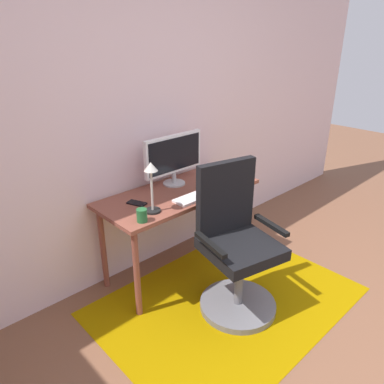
# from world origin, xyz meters

# --- Properties ---
(wall_back) EXTENTS (6.00, 0.10, 2.60)m
(wall_back) POSITION_xyz_m (0.00, 2.20, 1.30)
(wall_back) COLOR silver
(wall_back) RESTS_ON ground
(area_rug) EXTENTS (1.85, 1.35, 0.01)m
(area_rug) POSITION_xyz_m (0.00, 1.29, 0.00)
(area_rug) COLOR #8E6801
(area_rug) RESTS_ON ground
(desk) EXTENTS (1.29, 0.56, 0.72)m
(desk) POSITION_xyz_m (0.03, 1.85, 0.63)
(desk) COLOR brown
(desk) RESTS_ON ground
(monitor) EXTENTS (0.55, 0.18, 0.41)m
(monitor) POSITION_xyz_m (0.09, 1.99, 0.95)
(monitor) COLOR #B2B2B7
(monitor) RESTS_ON desk
(keyboard) EXTENTS (0.43, 0.13, 0.02)m
(keyboard) POSITION_xyz_m (0.07, 1.67, 0.72)
(keyboard) COLOR white
(keyboard) RESTS_ON desk
(computer_mouse) EXTENTS (0.06, 0.10, 0.03)m
(computer_mouse) POSITION_xyz_m (0.38, 1.70, 0.73)
(computer_mouse) COLOR black
(computer_mouse) RESTS_ON desk
(coffee_cup) EXTENTS (0.07, 0.07, 0.09)m
(coffee_cup) POSITION_xyz_m (-0.48, 1.64, 0.76)
(coffee_cup) COLOR #205F30
(coffee_cup) RESTS_ON desk
(cell_phone) EXTENTS (0.11, 0.15, 0.01)m
(cell_phone) POSITION_xyz_m (-0.35, 1.89, 0.72)
(cell_phone) COLOR black
(cell_phone) RESTS_ON desk
(desk_lamp) EXTENTS (0.11, 0.11, 0.36)m
(desk_lamp) POSITION_xyz_m (-0.34, 1.71, 0.95)
(desk_lamp) COLOR black
(desk_lamp) RESTS_ON desk
(office_chair) EXTENTS (0.61, 0.56, 1.07)m
(office_chair) POSITION_xyz_m (0.01, 1.25, 0.44)
(office_chair) COLOR slate
(office_chair) RESTS_ON ground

